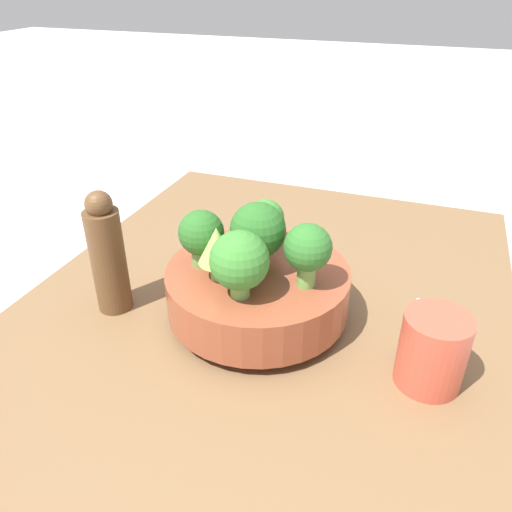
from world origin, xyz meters
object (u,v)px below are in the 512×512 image
at_px(bowl, 256,290).
at_px(pepper_mill, 108,255).
at_px(cup, 433,351).
at_px(fork, 427,338).

relative_size(bowl, pepper_mill, 1.38).
bearing_deg(pepper_mill, cup, -90.11).
relative_size(cup, pepper_mill, 0.52).
xyz_separation_m(bowl, cup, (-0.05, -0.23, 0.00)).
bearing_deg(fork, bowl, 96.98).
bearing_deg(pepper_mill, fork, -79.71).
xyz_separation_m(pepper_mill, fork, (0.07, -0.41, -0.08)).
height_order(cup, fork, cup).
bearing_deg(pepper_mill, bowl, -75.93).
height_order(bowl, fork, bowl).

